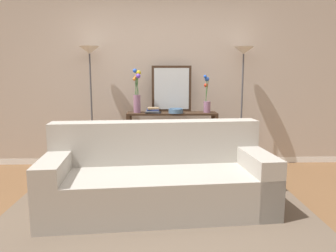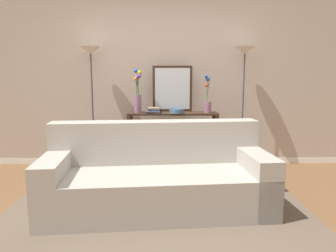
% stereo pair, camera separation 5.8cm
% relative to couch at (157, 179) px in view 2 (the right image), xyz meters
% --- Properties ---
extents(ground_plane, '(16.00, 16.00, 0.02)m').
position_rel_couch_xyz_m(ground_plane, '(-0.04, -0.21, -0.32)').
color(ground_plane, brown).
extents(back_wall, '(12.00, 0.15, 2.96)m').
position_rel_couch_xyz_m(back_wall, '(-0.04, 1.76, 1.17)').
color(back_wall, white).
rests_on(back_wall, ground).
extents(area_rug, '(3.10, 1.68, 0.01)m').
position_rel_couch_xyz_m(area_rug, '(0.01, -0.16, -0.31)').
color(area_rug, brown).
rests_on(area_rug, ground).
extents(couch, '(2.33, 1.11, 0.88)m').
position_rel_couch_xyz_m(couch, '(0.00, 0.00, 0.00)').
color(couch, '#ADA89E').
rests_on(couch, ground).
extents(console_table, '(1.29, 0.33, 0.85)m').
position_rel_couch_xyz_m(console_table, '(0.20, 1.38, 0.26)').
color(console_table, '#382619').
rests_on(console_table, ground).
extents(floor_lamp_left, '(0.28, 0.28, 1.78)m').
position_rel_couch_xyz_m(floor_lamp_left, '(-0.97, 1.44, 1.09)').
color(floor_lamp_left, '#4C4C51').
rests_on(floor_lamp_left, ground).
extents(floor_lamp_right, '(0.28, 0.28, 1.78)m').
position_rel_couch_xyz_m(floor_lamp_right, '(1.23, 1.44, 1.09)').
color(floor_lamp_right, '#4C4C51').
rests_on(floor_lamp_right, ground).
extents(wall_mirror, '(0.58, 0.02, 0.67)m').
position_rel_couch_xyz_m(wall_mirror, '(0.20, 1.51, 0.87)').
color(wall_mirror, '#382619').
rests_on(wall_mirror, console_table).
extents(vase_tall_flowers, '(0.12, 0.11, 0.62)m').
position_rel_couch_xyz_m(vase_tall_flowers, '(-0.30, 1.37, 0.79)').
color(vase_tall_flowers, gray).
rests_on(vase_tall_flowers, console_table).
extents(vase_short_flowers, '(0.11, 0.12, 0.54)m').
position_rel_couch_xyz_m(vase_short_flowers, '(0.70, 1.37, 0.72)').
color(vase_short_flowers, gray).
rests_on(vase_short_flowers, console_table).
extents(fruit_bowl, '(0.21, 0.21, 0.07)m').
position_rel_couch_xyz_m(fruit_bowl, '(0.25, 1.29, 0.57)').
color(fruit_bowl, '#4C7093').
rests_on(fruit_bowl, console_table).
extents(book_stack, '(0.23, 0.15, 0.08)m').
position_rel_couch_xyz_m(book_stack, '(-0.08, 1.29, 0.57)').
color(book_stack, '#2D2D33').
rests_on(book_stack, console_table).
extents(book_row_under_console, '(0.26, 0.18, 0.12)m').
position_rel_couch_xyz_m(book_row_under_console, '(-0.20, 1.38, -0.25)').
color(book_row_under_console, maroon).
rests_on(book_row_under_console, ground).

